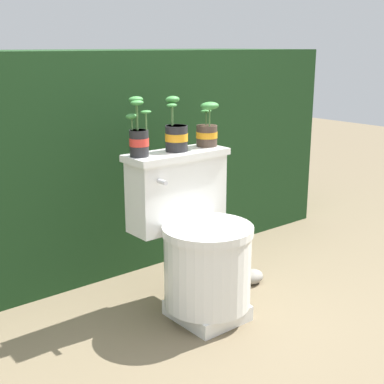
# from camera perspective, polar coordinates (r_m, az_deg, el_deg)

# --- Properties ---
(ground_plane) EXTENTS (12.00, 12.00, 0.00)m
(ground_plane) POSITION_cam_1_polar(r_m,az_deg,el_deg) (2.50, 1.13, -13.37)
(ground_plane) COLOR #75664C
(hedge_backdrop) EXTENTS (3.05, 0.91, 1.18)m
(hedge_backdrop) POSITION_cam_1_polar(r_m,az_deg,el_deg) (3.17, -11.79, 3.91)
(hedge_backdrop) COLOR #193819
(hedge_backdrop) RESTS_ON ground
(toilet) EXTENTS (0.49, 0.51, 0.74)m
(toilet) POSITION_cam_1_polar(r_m,az_deg,el_deg) (2.42, 0.63, -5.60)
(toilet) COLOR white
(toilet) RESTS_ON ground
(potted_plant_left) EXTENTS (0.10, 0.09, 0.26)m
(potted_plant_left) POSITION_cam_1_polar(r_m,az_deg,el_deg) (2.30, -5.72, 5.96)
(potted_plant_left) COLOR #262628
(potted_plant_left) RESTS_ON toilet
(potted_plant_midleft) EXTENTS (0.10, 0.10, 0.25)m
(potted_plant_midleft) POSITION_cam_1_polar(r_m,az_deg,el_deg) (2.42, -1.70, 6.16)
(potted_plant_midleft) COLOR #262628
(potted_plant_midleft) RESTS_ON toilet
(potted_plant_middle) EXTENTS (0.11, 0.12, 0.21)m
(potted_plant_middle) POSITION_cam_1_polar(r_m,az_deg,el_deg) (2.53, 1.62, 6.60)
(potted_plant_middle) COLOR #47382D
(potted_plant_middle) RESTS_ON toilet
(garden_stone) EXTENTS (0.13, 0.10, 0.07)m
(garden_stone) POSITION_cam_1_polar(r_m,az_deg,el_deg) (2.84, 6.39, -8.96)
(garden_stone) COLOR gray
(garden_stone) RESTS_ON ground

